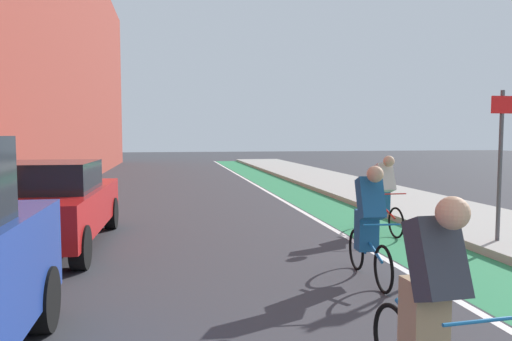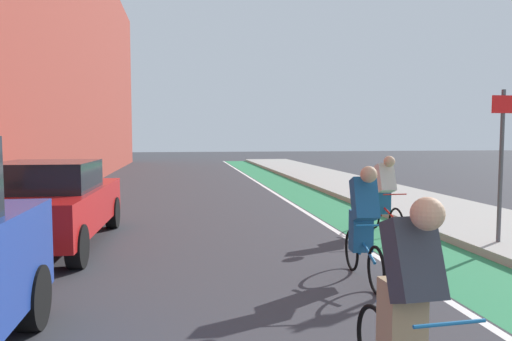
{
  "view_description": "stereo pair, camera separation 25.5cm",
  "coord_description": "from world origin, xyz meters",
  "px_view_note": "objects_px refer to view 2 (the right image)",
  "views": [
    {
      "loc": [
        -0.98,
        0.15,
        1.98
      ],
      "look_at": [
        0.77,
        9.74,
        1.26
      ],
      "focal_mm": 33.36,
      "sensor_mm": 36.0,
      "label": 1
    },
    {
      "loc": [
        -0.73,
        0.11,
        1.98
      ],
      "look_at": [
        0.77,
        9.74,
        1.26
      ],
      "focal_mm": 33.36,
      "sensor_mm": 36.0,
      "label": 2
    }
  ],
  "objects_px": {
    "street_sign_post": "(502,152)",
    "cyclist_mid": "(363,223)",
    "parked_sedan_red": "(50,203)",
    "cyclist_lead": "(409,306)",
    "cyclist_trailing": "(384,194)"
  },
  "relations": [
    {
      "from": "parked_sedan_red",
      "to": "cyclist_trailing",
      "type": "xyz_separation_m",
      "value": [
        6.35,
        0.16,
        0.02
      ]
    },
    {
      "from": "cyclist_mid",
      "to": "street_sign_post",
      "type": "distance_m",
      "value": 3.41
    },
    {
      "from": "cyclist_mid",
      "to": "parked_sedan_red",
      "type": "bearing_deg",
      "value": 149.54
    },
    {
      "from": "parked_sedan_red",
      "to": "cyclist_mid",
      "type": "relative_size",
      "value": 2.57
    },
    {
      "from": "cyclist_lead",
      "to": "street_sign_post",
      "type": "bearing_deg",
      "value": 48.57
    },
    {
      "from": "parked_sedan_red",
      "to": "cyclist_lead",
      "type": "distance_m",
      "value": 7.0
    },
    {
      "from": "cyclist_mid",
      "to": "cyclist_trailing",
      "type": "xyz_separation_m",
      "value": [
        1.61,
        2.95,
        -0.0
      ]
    },
    {
      "from": "parked_sedan_red",
      "to": "cyclist_mid",
      "type": "xyz_separation_m",
      "value": [
        4.74,
        -2.79,
        0.02
      ]
    },
    {
      "from": "parked_sedan_red",
      "to": "cyclist_lead",
      "type": "relative_size",
      "value": 2.56
    },
    {
      "from": "cyclist_lead",
      "to": "cyclist_mid",
      "type": "bearing_deg",
      "value": 74.09
    },
    {
      "from": "street_sign_post",
      "to": "cyclist_mid",
      "type": "bearing_deg",
      "value": -155.98
    },
    {
      "from": "cyclist_lead",
      "to": "cyclist_mid",
      "type": "xyz_separation_m",
      "value": [
        0.87,
        3.05,
        -0.0
      ]
    },
    {
      "from": "cyclist_mid",
      "to": "cyclist_trailing",
      "type": "height_order",
      "value": "cyclist_mid"
    },
    {
      "from": "cyclist_mid",
      "to": "cyclist_lead",
      "type": "bearing_deg",
      "value": -105.91
    },
    {
      "from": "cyclist_mid",
      "to": "cyclist_trailing",
      "type": "bearing_deg",
      "value": 61.34
    }
  ]
}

